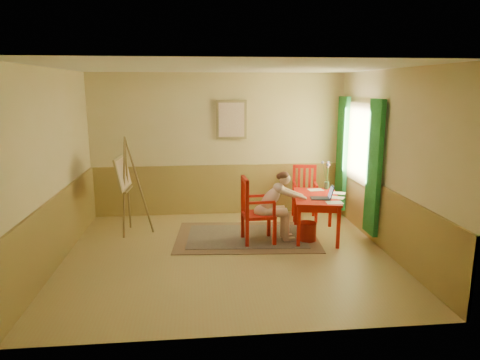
{
  "coord_description": "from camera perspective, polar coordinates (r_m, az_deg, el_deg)",
  "views": [
    {
      "loc": [
        -0.45,
        -6.29,
        2.54
      ],
      "look_at": [
        0.25,
        0.55,
        1.05
      ],
      "focal_mm": 32.46,
      "sensor_mm": 36.0,
      "label": 1
    }
  ],
  "objects": [
    {
      "name": "easel",
      "position": [
        7.74,
        -14.9,
        0.44
      ],
      "size": [
        0.59,
        0.76,
        1.71
      ],
      "color": "olive",
      "rests_on": "room"
    },
    {
      "name": "wastebasket",
      "position": [
        7.39,
        8.83,
        -6.73
      ],
      "size": [
        0.34,
        0.34,
        0.32
      ],
      "primitive_type": "cylinder",
      "rotation": [
        0.0,
        0.0,
        0.14
      ],
      "color": "red",
      "rests_on": "room"
    },
    {
      "name": "table",
      "position": [
        7.5,
        9.98,
        -2.72
      ],
      "size": [
        0.93,
        1.31,
        0.72
      ],
      "color": "red",
      "rests_on": "room"
    },
    {
      "name": "wainscot",
      "position": [
        7.39,
        -2.13,
        -3.81
      ],
      "size": [
        5.0,
        4.5,
        1.0
      ],
      "color": "tan",
      "rests_on": "room"
    },
    {
      "name": "room",
      "position": [
        6.41,
        -1.72,
        1.97
      ],
      "size": [
        5.04,
        4.54,
        2.84
      ],
      "color": "tan",
      "rests_on": "ground"
    },
    {
      "name": "laptop",
      "position": [
        7.29,
        10.93,
        -2.1
      ],
      "size": [
        0.39,
        0.26,
        0.22
      ],
      "color": "#1E2338",
      "rests_on": "table"
    },
    {
      "name": "papers",
      "position": [
        7.53,
        11.83,
        -2.01
      ],
      "size": [
        0.61,
        1.09,
        0.0
      ],
      "color": "white",
      "rests_on": "table"
    },
    {
      "name": "rug",
      "position": [
        7.52,
        0.87,
        -7.44
      ],
      "size": [
        2.52,
        1.78,
        0.02
      ],
      "color": "#8C7251",
      "rests_on": "room"
    },
    {
      "name": "chair_back",
      "position": [
        8.52,
        8.49,
        -1.64
      ],
      "size": [
        0.53,
        0.54,
        1.04
      ],
      "color": "red",
      "rests_on": "room"
    },
    {
      "name": "figure",
      "position": [
        7.18,
        4.61,
        -3.07
      ],
      "size": [
        0.88,
        0.39,
        1.18
      ],
      "color": "beige",
      "rests_on": "room"
    },
    {
      "name": "wall_portrait",
      "position": [
        8.55,
        -1.14,
        7.92
      ],
      "size": [
        0.6,
        0.05,
        0.76
      ],
      "color": "olive",
      "rests_on": "room"
    },
    {
      "name": "chair_left",
      "position": [
        7.13,
        1.99,
        -4.0
      ],
      "size": [
        0.53,
        0.51,
        1.1
      ],
      "color": "red",
      "rests_on": "room"
    },
    {
      "name": "vase",
      "position": [
        7.96,
        11.32,
        0.49
      ],
      "size": [
        0.18,
        0.26,
        0.51
      ],
      "color": "#3F724C",
      "rests_on": "table"
    },
    {
      "name": "window",
      "position": [
        8.02,
        15.21,
        3.22
      ],
      "size": [
        0.12,
        2.01,
        2.2
      ],
      "color": "white",
      "rests_on": "room"
    }
  ]
}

